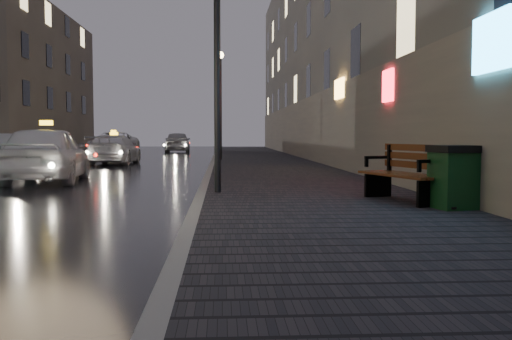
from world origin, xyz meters
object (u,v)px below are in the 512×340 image
(lamp_near, at_px, (217,34))
(bench, at_px, (407,173))
(taxi_far, at_px, (114,143))
(car_far, at_px, (178,142))
(trash_bin, at_px, (454,176))
(taxi_near, at_px, (47,154))
(lamp_far, at_px, (220,91))
(taxi_mid, at_px, (114,150))

(lamp_near, xyz_separation_m, bench, (3.49, -1.87, -2.81))
(taxi_far, bearing_deg, car_far, 54.58)
(lamp_near, bearing_deg, trash_bin, -36.35)
(taxi_near, bearing_deg, bench, 137.23)
(taxi_near, height_order, car_far, taxi_near)
(bench, height_order, taxi_far, taxi_far)
(lamp_far, height_order, taxi_mid, lamp_far)
(bench, xyz_separation_m, taxi_far, (-10.73, 28.70, 0.09))
(lamp_far, relative_size, bench, 2.42)
(bench, distance_m, trash_bin, 1.14)
(lamp_near, distance_m, taxi_near, 7.22)
(lamp_near, distance_m, trash_bin, 5.65)
(trash_bin, bearing_deg, taxi_far, 100.17)
(taxi_mid, height_order, taxi_far, taxi_far)
(lamp_far, distance_m, taxi_far, 13.31)
(trash_bin, bearing_deg, taxi_mid, 106.41)
(lamp_near, relative_size, taxi_near, 1.09)
(bench, relative_size, taxi_mid, 0.47)
(lamp_near, bearing_deg, taxi_far, 105.10)
(car_far, bearing_deg, bench, 98.26)
(lamp_near, relative_size, trash_bin, 5.02)
(trash_bin, relative_size, taxi_far, 0.19)
(lamp_far, relative_size, trash_bin, 5.02)
(trash_bin, bearing_deg, taxi_near, 129.59)
(taxi_near, xyz_separation_m, taxi_far, (-2.30, 22.29, -0.05))
(taxi_near, bearing_deg, lamp_far, -118.84)
(bench, distance_m, taxi_far, 30.64)
(taxi_near, height_order, taxi_mid, taxi_near)
(car_far, bearing_deg, taxi_near, 83.38)
(bench, xyz_separation_m, trash_bin, (0.46, -1.04, 0.01))
(trash_bin, xyz_separation_m, taxi_far, (-11.19, 29.74, 0.09))
(lamp_far, relative_size, car_far, 1.13)
(bench, relative_size, taxi_far, 0.39)
(bench, xyz_separation_m, taxi_mid, (-8.40, 16.45, -0.00))
(trash_bin, distance_m, taxi_mid, 19.61)
(lamp_far, xyz_separation_m, car_far, (-3.33, 15.69, -2.69))
(trash_bin, relative_size, taxi_near, 0.22)
(trash_bin, relative_size, taxi_mid, 0.23)
(bench, bearing_deg, taxi_near, 126.81)
(lamp_far, xyz_separation_m, taxi_mid, (-4.91, -1.41, -2.81))
(taxi_mid, relative_size, taxi_far, 0.84)
(trash_bin, height_order, taxi_mid, taxi_mid)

